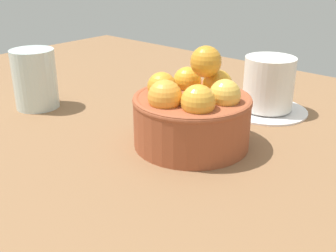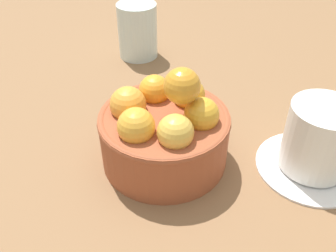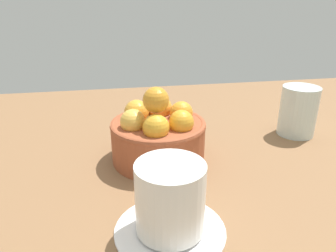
% 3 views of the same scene
% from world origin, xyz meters
% --- Properties ---
extents(ground_plane, '(1.40, 0.91, 0.05)m').
position_xyz_m(ground_plane, '(0.00, 0.00, -0.02)').
color(ground_plane, brown).
extents(terracotta_bowl, '(0.16, 0.16, 0.13)m').
position_xyz_m(terracotta_bowl, '(0.00, 0.00, 0.05)').
color(terracotta_bowl, '#9E4C2D').
rests_on(terracotta_bowl, ground_plane).
extents(coffee_cup, '(0.13, 0.13, 0.09)m').
position_xyz_m(coffee_cup, '(0.01, 0.18, 0.04)').
color(coffee_cup, white).
rests_on(coffee_cup, ground_plane).
extents(water_glass, '(0.07, 0.07, 0.10)m').
position_xyz_m(water_glass, '(-0.29, -0.06, 0.05)').
color(water_glass, silver).
rests_on(water_glass, ground_plane).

